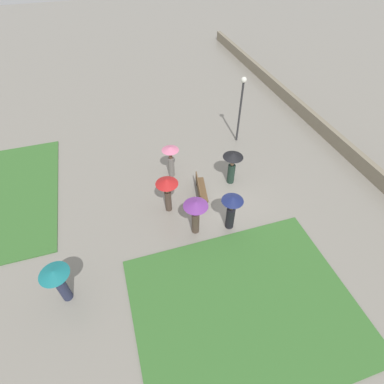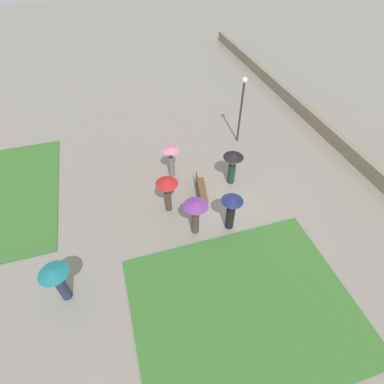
% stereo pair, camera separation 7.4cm
% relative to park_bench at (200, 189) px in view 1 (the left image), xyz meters
% --- Properties ---
extents(ground_plane, '(90.00, 90.00, 0.00)m').
position_rel_park_bench_xyz_m(ground_plane, '(-0.56, -1.03, -0.47)').
color(ground_plane, gray).
extents(lawn_patch_near, '(6.68, 8.32, 0.06)m').
position_rel_park_bench_xyz_m(lawn_patch_near, '(-6.17, 0.27, -0.44)').
color(lawn_patch_near, '#386B2D').
rests_on(lawn_patch_near, ground_plane).
extents(parapet_wall, '(45.00, 0.35, 0.85)m').
position_rel_park_bench_xyz_m(parapet_wall, '(-0.56, -9.39, -0.05)').
color(parapet_wall, gray).
rests_on(parapet_wall, ground_plane).
extents(park_bench, '(1.85, 0.75, 0.90)m').
position_rel_park_bench_xyz_m(park_bench, '(0.00, 0.00, 0.00)').
color(park_bench, brown).
rests_on(park_bench, ground_plane).
extents(lamp_post, '(0.32, 0.32, 4.12)m').
position_rel_park_bench_xyz_m(lamp_post, '(4.04, -3.79, 2.20)').
color(lamp_post, '#2D2D30').
rests_on(lamp_post, ground_plane).
extents(crowd_person_red, '(1.06, 1.06, 2.02)m').
position_rel_park_bench_xyz_m(crowd_person_red, '(-0.45, 1.80, 1.05)').
color(crowd_person_red, '#47382D').
rests_on(crowd_person_red, ground_plane).
extents(crowd_person_pink, '(0.91, 0.91, 1.92)m').
position_rel_park_bench_xyz_m(crowd_person_pink, '(1.99, 1.01, 0.80)').
color(crowd_person_pink, slate).
rests_on(crowd_person_pink, ground_plane).
extents(crowd_person_black, '(1.04, 1.04, 1.95)m').
position_rel_park_bench_xyz_m(crowd_person_black, '(0.52, -1.90, 0.87)').
color(crowd_person_black, '#1E3328').
rests_on(crowd_person_black, ground_plane).
extents(crowd_person_purple, '(1.09, 1.09, 1.96)m').
position_rel_park_bench_xyz_m(crowd_person_purple, '(-2.13, 0.95, 0.94)').
color(crowd_person_purple, '#47382D').
rests_on(crowd_person_purple, ground_plane).
extents(crowd_person_navy, '(0.98, 0.98, 1.99)m').
position_rel_park_bench_xyz_m(crowd_person_navy, '(-2.33, -0.66, 0.85)').
color(crowd_person_navy, black).
rests_on(crowd_person_navy, ground_plane).
extents(lone_walker_far_path, '(1.08, 1.08, 1.91)m').
position_rel_park_bench_xyz_m(lone_walker_far_path, '(-3.74, 6.67, 0.81)').
color(lone_walker_far_path, '#282D47').
rests_on(lone_walker_far_path, ground_plane).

